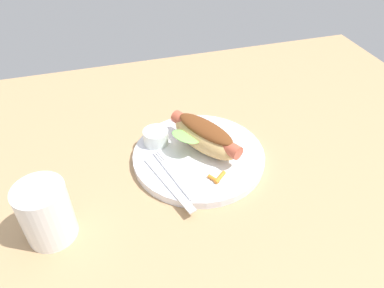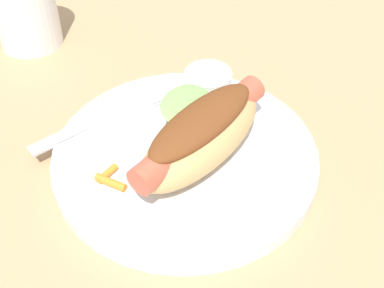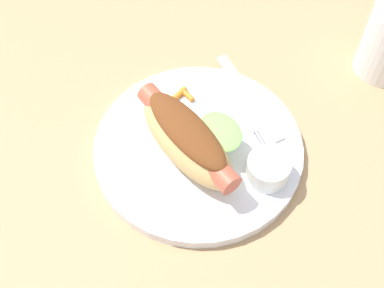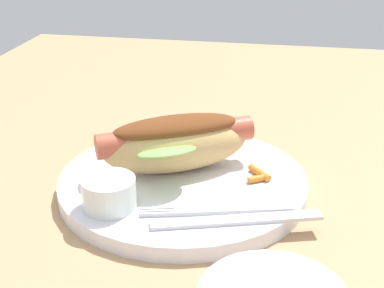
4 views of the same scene
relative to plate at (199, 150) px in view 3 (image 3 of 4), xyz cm
name	(u,v)px [view 3 (image 3 of 4)]	position (x,y,z in cm)	size (l,w,h in cm)	color
ground_plane	(172,159)	(3.36, -0.18, -1.70)	(120.00, 90.00, 1.80)	tan
plate	(199,150)	(0.00, 0.00, 0.00)	(25.98, 25.98, 1.60)	white
hot_dog	(187,138)	(1.50, 0.86, 4.08)	(13.77, 16.69, 5.97)	tan
sauce_ramekin	(268,169)	(-7.35, 5.37, 2.29)	(5.10, 5.10, 2.98)	white
fork	(241,107)	(-6.28, -5.06, 1.00)	(4.77, 14.23, 0.40)	silver
knife	(249,96)	(-7.70, -6.74, 0.98)	(15.75, 1.40, 0.36)	silver
carrot_garnish	(181,95)	(1.10, -8.07, 1.17)	(3.57, 2.61, 0.77)	orange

